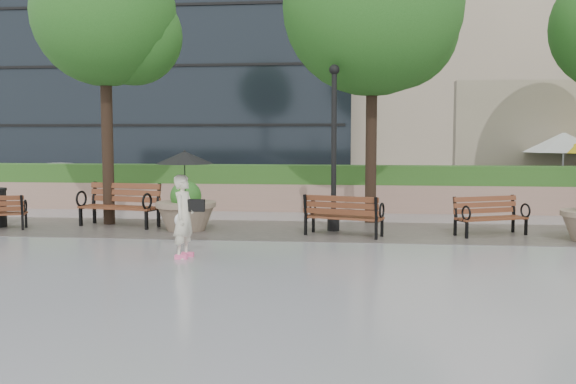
# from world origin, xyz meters

# --- Properties ---
(ground) EXTENTS (100.00, 100.00, 0.00)m
(ground) POSITION_xyz_m (0.00, 0.00, 0.00)
(ground) COLOR gray
(ground) RESTS_ON ground
(cobble_strip) EXTENTS (28.00, 3.20, 0.01)m
(cobble_strip) POSITION_xyz_m (0.00, 3.00, 0.01)
(cobble_strip) COLOR #383330
(cobble_strip) RESTS_ON ground
(hedge_wall) EXTENTS (24.00, 0.80, 1.35)m
(hedge_wall) POSITION_xyz_m (0.00, 7.00, 0.66)
(hedge_wall) COLOR #987162
(hedge_wall) RESTS_ON ground
(asphalt_street) EXTENTS (40.00, 7.00, 0.00)m
(asphalt_street) POSITION_xyz_m (0.00, 11.00, 0.00)
(asphalt_street) COLOR black
(asphalt_street) RESTS_ON ground
(bench_1) EXTENTS (2.06, 1.20, 1.04)m
(bench_1) POSITION_xyz_m (-4.40, 3.17, 0.31)
(bench_1) COLOR brown
(bench_1) RESTS_ON ground
(bench_2) EXTENTS (1.80, 1.14, 0.91)m
(bench_2) POSITION_xyz_m (1.05, 2.27, 0.27)
(bench_2) COLOR brown
(bench_2) RESTS_ON ground
(bench_3) EXTENTS (1.71, 1.23, 0.86)m
(bench_3) POSITION_xyz_m (4.28, 2.72, 0.25)
(bench_3) COLOR brown
(bench_3) RESTS_ON ground
(planter_left) EXTENTS (1.39, 1.39, 1.17)m
(planter_left) POSITION_xyz_m (-2.61, 2.71, 0.46)
(planter_left) COLOR #7F6B56
(planter_left) RESTS_ON ground
(lamppost) EXTENTS (0.28, 0.28, 3.83)m
(lamppost) POSITION_xyz_m (0.80, 3.05, 1.68)
(lamppost) COLOR black
(lamppost) RESTS_ON ground
(tree_0) EXTENTS (3.55, 3.48, 6.89)m
(tree_0) POSITION_xyz_m (-4.67, 3.65, 5.01)
(tree_0) COLOR black
(tree_0) RESTS_ON ground
(tree_1) EXTENTS (4.49, 4.49, 7.68)m
(tree_1) POSITION_xyz_m (1.83, 4.66, 5.30)
(tree_1) COLOR black
(tree_1) RESTS_ON ground
(patio_umb_white) EXTENTS (2.50, 2.50, 2.30)m
(patio_umb_white) POSITION_xyz_m (7.69, 9.03, 1.99)
(patio_umb_white) COLOR black
(patio_umb_white) RESTS_ON ground
(car_left) EXTENTS (4.58, 2.41, 1.27)m
(car_left) POSITION_xyz_m (-8.64, 9.69, 0.63)
(car_left) COLOR white
(car_left) RESTS_ON ground
(car_right) EXTENTS (3.84, 2.11, 1.20)m
(car_right) POSITION_xyz_m (-3.91, 10.64, 0.60)
(car_right) COLOR white
(car_right) RESTS_ON ground
(pedestrian) EXTENTS (1.05, 1.05, 1.92)m
(pedestrian) POSITION_xyz_m (-1.75, -0.52, 1.17)
(pedestrian) COLOR beige
(pedestrian) RESTS_ON ground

